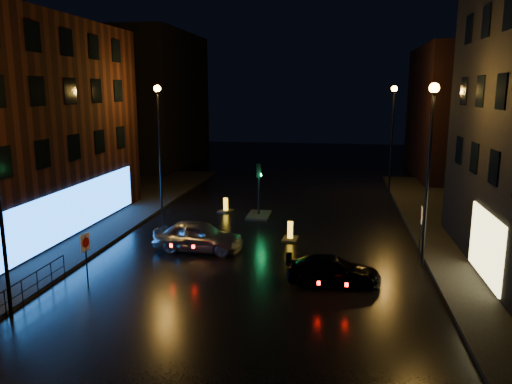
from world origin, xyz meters
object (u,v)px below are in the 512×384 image
dark_sedan (333,270)px  road_sign_right (421,219)px  traffic_signal (259,208)px  silver_hatchback (198,236)px  bollard_near (290,236)px  road_sign_left (86,247)px  bollard_far (226,209)px

dark_sedan → road_sign_right: bearing=-47.9°
traffic_signal → silver_hatchback: size_ratio=0.76×
bollard_near → road_sign_left: road_sign_left is taller
bollard_near → road_sign_right: size_ratio=0.50×
bollard_near → bollard_far: bollard_near is taller
dark_sedan → road_sign_left: 10.40m
road_sign_left → road_sign_right: (14.39, 6.31, 0.16)m
silver_hatchback → bollard_far: silver_hatchback is taller
silver_hatchback → bollard_near: silver_hatchback is taller
traffic_signal → bollard_far: bearing=161.6°
road_sign_left → road_sign_right: size_ratio=0.91×
bollard_near → bollard_far: 7.56m
traffic_signal → dark_sedan: traffic_signal is taller
dark_sedan → bollard_near: (-2.37, 5.97, -0.36)m
bollard_far → road_sign_right: bearing=-12.3°
traffic_signal → dark_sedan: 11.98m
silver_hatchback → dark_sedan: 7.60m
traffic_signal → road_sign_right: (9.10, -6.45, 1.33)m
traffic_signal → bollard_near: traffic_signal is taller
bollard_near → bollard_far: (-4.90, 5.76, -0.02)m
silver_hatchback → road_sign_right: size_ratio=1.86×
bollard_near → bollard_far: size_ratio=0.98×
traffic_signal → silver_hatchback: traffic_signal is taller
dark_sedan → bollard_far: 13.81m
traffic_signal → bollard_far: 2.53m
road_sign_left → road_sign_right: bearing=32.5°
silver_hatchback → bollard_far: size_ratio=3.63×
traffic_signal → bollard_far: (-2.39, 0.79, -0.30)m
road_sign_right → traffic_signal: bearing=-29.5°
bollard_far → road_sign_left: (-2.91, -13.56, 1.47)m
bollard_far → road_sign_left: bearing=-82.1°
traffic_signal → bollard_near: 5.57m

